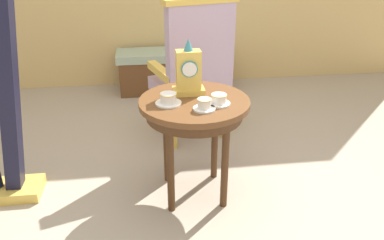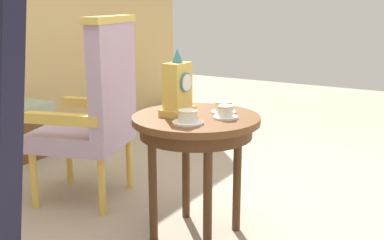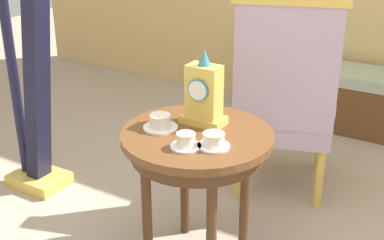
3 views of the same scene
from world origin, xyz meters
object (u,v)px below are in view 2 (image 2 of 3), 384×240
(teacup_right, at_px, (225,113))
(mantel_clock, at_px, (178,89))
(teacup_center, at_px, (223,108))
(side_table, at_px, (196,132))
(armchair, at_px, (96,108))
(teacup_left, at_px, (188,118))

(teacup_right, relative_size, mantel_clock, 0.37)
(teacup_center, bearing_deg, side_table, 144.47)
(armchair, bearing_deg, teacup_center, -88.36)
(teacup_left, bearing_deg, side_table, 16.79)
(side_table, relative_size, teacup_center, 5.00)
(side_table, bearing_deg, teacup_right, -77.27)
(side_table, relative_size, mantel_clock, 1.95)
(side_table, relative_size, teacup_right, 5.25)
(teacup_left, height_order, armchair, armchair)
(teacup_left, bearing_deg, armchair, 72.49)
(side_table, distance_m, armchair, 0.77)
(teacup_right, xyz_separation_m, armchair, (0.07, 0.92, -0.09))
(teacup_center, bearing_deg, teacup_left, 171.21)
(teacup_center, distance_m, armchair, 0.86)
(side_table, bearing_deg, mantel_clock, 103.49)
(teacup_left, bearing_deg, teacup_center, -8.79)
(teacup_center, xyz_separation_m, armchair, (-0.02, 0.86, -0.09))
(mantel_clock, height_order, armchair, armchair)
(side_table, xyz_separation_m, teacup_right, (0.03, -0.15, 0.11))
(teacup_left, height_order, teacup_right, teacup_left)
(teacup_right, distance_m, armchair, 0.92)
(teacup_left, bearing_deg, mantel_clock, 46.81)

